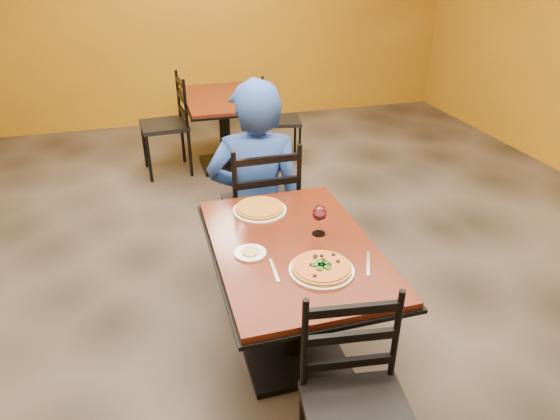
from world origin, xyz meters
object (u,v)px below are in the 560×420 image
object	(u,v)px
diner	(256,179)
plate_main	(322,270)
chair_main_far	(260,207)
chair_second_left	(164,126)
side_plate	(250,253)
chair_main_near	(360,420)
pizza_far	(260,208)
pizza_main	(322,267)
wine_glass	(319,219)
chair_second_right	(281,121)
table_second	(224,115)
plate_far	(260,210)
table_main	(293,275)

from	to	relation	value
diner	plate_main	size ratio (longest dim) A/B	4.48
chair_main_far	chair_second_left	size ratio (longest dim) A/B	1.03
diner	side_plate	size ratio (longest dim) A/B	8.68
chair_main_far	side_plate	world-z (taller)	chair_main_far
chair_main_far	side_plate	xyz separation A→B (m)	(-0.27, -0.91, 0.24)
chair_main_near	pizza_far	size ratio (longest dim) A/B	3.31
chair_main_far	pizza_main	world-z (taller)	chair_main_far
pizza_main	wine_glass	bearing A→B (deg)	72.42
chair_second_right	wine_glass	distance (m)	2.90
chair_main_near	pizza_main	world-z (taller)	chair_main_near
table_second	chair_second_right	world-z (taller)	chair_second_right
chair_second_left	side_plate	bearing A→B (deg)	0.38
chair_main_near	chair_second_left	bearing A→B (deg)	105.03
plate_main	side_plate	world-z (taller)	same
chair_main_far	plate_far	distance (m)	0.55
table_second	side_plate	xyz separation A→B (m)	(-0.37, -2.90, 0.20)
table_second	side_plate	distance (m)	2.93
chair_main_far	pizza_far	distance (m)	0.56
table_second	chair_main_far	bearing A→B (deg)	-93.07
chair_main_far	diner	size ratio (longest dim) A/B	0.74
chair_main_near	chair_main_far	xyz separation A→B (m)	(0.03, 1.75, 0.05)
chair_main_near	wine_glass	distance (m)	1.01
table_second	chair_second_left	size ratio (longest dim) A/B	1.18
chair_main_near	diner	xyz separation A→B (m)	(0.02, 1.81, 0.23)
chair_main_near	pizza_far	xyz separation A→B (m)	(-0.09, 1.26, 0.31)
table_main	pizza_far	bearing A→B (deg)	101.22
plate_far	pizza_far	xyz separation A→B (m)	(0.00, -0.00, 0.02)
plate_far	side_plate	distance (m)	0.45
chair_main_near	pizza_main	size ratio (longest dim) A/B	3.27
table_main	chair_main_far	xyz separation A→B (m)	(0.04, 0.88, -0.05)
chair_main_near	chair_main_far	bearing A→B (deg)	96.74
chair_main_far	diner	distance (m)	0.19
plate_far	wine_glass	size ratio (longest dim) A/B	1.72
chair_main_near	chair_main_far	world-z (taller)	chair_main_far
plate_far	side_plate	size ratio (longest dim) A/B	1.94
table_main	plate_far	size ratio (longest dim) A/B	3.97
plate_main	side_plate	distance (m)	0.37
chair_second_left	diner	xyz separation A→B (m)	(0.50, -1.92, 0.20)
table_second	wine_glass	bearing A→B (deg)	-89.65
diner	plate_main	distance (m)	1.21
chair_main_near	table_second	bearing A→B (deg)	95.63
table_second	diner	world-z (taller)	diner
table_second	chair_second_left	distance (m)	0.62
pizza_main	table_second	bearing A→B (deg)	88.44
table_main	wine_glass	distance (m)	0.33
chair_main_far	chair_second_right	distance (m)	2.12
side_plate	wine_glass	distance (m)	0.41
side_plate	diner	bearing A→B (deg)	75.04
plate_main	chair_second_right	bearing A→B (deg)	77.38
diner	plate_far	world-z (taller)	diner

